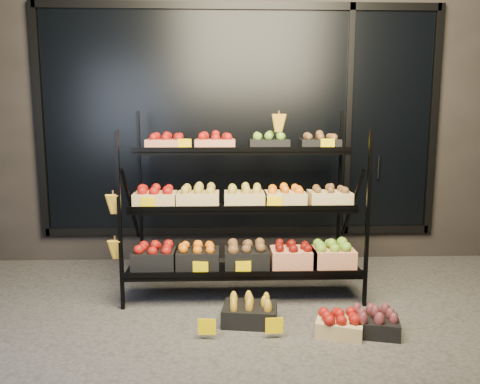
{
  "coord_description": "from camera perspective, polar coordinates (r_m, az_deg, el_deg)",
  "views": [
    {
      "loc": [
        -0.17,
        -3.59,
        1.58
      ],
      "look_at": [
        -0.03,
        0.55,
        0.94
      ],
      "focal_mm": 35.0,
      "sensor_mm": 36.0,
      "label": 1
    }
  ],
  "objects": [
    {
      "name": "tag_floor_a",
      "position": [
        3.54,
        -4.05,
        -16.65
      ],
      "size": [
        0.13,
        0.01,
        0.12
      ],
      "primitive_type": "cube",
      "color": "#F4CA00",
      "rests_on": "ground"
    },
    {
      "name": "floor_crate_right",
      "position": [
        3.74,
        16.01,
        -15.04
      ],
      "size": [
        0.41,
        0.34,
        0.19
      ],
      "rotation": [
        0.0,
        0.0,
        -0.24
      ],
      "color": "black",
      "rests_on": "ground"
    },
    {
      "name": "display_rack",
      "position": [
        4.27,
        0.26,
        -1.86
      ],
      "size": [
        2.18,
        1.02,
        1.75
      ],
      "color": "black",
      "rests_on": "ground"
    },
    {
      "name": "ground",
      "position": [
        3.93,
        0.69,
        -14.9
      ],
      "size": [
        24.0,
        24.0,
        0.0
      ],
      "primitive_type": "plane",
      "color": "#514F4C",
      "rests_on": "ground"
    },
    {
      "name": "building",
      "position": [
        6.18,
        -0.4,
        10.43
      ],
      "size": [
        6.0,
        2.08,
        3.5
      ],
      "color": "#2D2826",
      "rests_on": "ground"
    },
    {
      "name": "floor_crate_midleft",
      "position": [
        3.77,
        1.21,
        -14.31
      ],
      "size": [
        0.46,
        0.36,
        0.21
      ],
      "rotation": [
        0.0,
        0.0,
        -0.15
      ],
      "color": "black",
      "rests_on": "ground"
    },
    {
      "name": "tag_floor_b",
      "position": [
        3.55,
        4.18,
        -16.54
      ],
      "size": [
        0.13,
        0.01,
        0.12
      ],
      "primitive_type": "cube",
      "color": "#F4CA00",
      "rests_on": "ground"
    },
    {
      "name": "floor_crate_midright",
      "position": [
        3.67,
        12.07,
        -15.44
      ],
      "size": [
        0.4,
        0.34,
        0.18
      ],
      "rotation": [
        0.0,
        0.0,
        -0.34
      ],
      "color": "#D9BC7D",
      "rests_on": "ground"
    }
  ]
}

